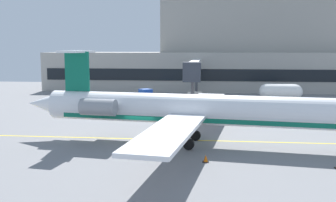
# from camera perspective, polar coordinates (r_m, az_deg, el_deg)

# --- Properties ---
(ground) EXTENTS (120.00, 120.00, 0.11)m
(ground) POSITION_cam_1_polar(r_m,az_deg,el_deg) (34.68, -3.99, -6.25)
(ground) COLOR slate
(terminal_building) EXTENTS (62.24, 14.88, 20.20)m
(terminal_building) POSITION_cam_1_polar(r_m,az_deg,el_deg) (81.24, 7.90, 7.27)
(terminal_building) COLOR #ADA89E
(terminal_building) RESTS_ON ground
(jet_bridge_west) EXTENTS (2.40, 20.67, 6.39)m
(jet_bridge_west) POSITION_cam_1_polar(r_m,az_deg,el_deg) (62.18, 3.85, 4.62)
(jet_bridge_west) COLOR silver
(jet_bridge_west) RESTS_ON ground
(regional_jet) EXTENTS (33.82, 28.31, 8.05)m
(regional_jet) POSITION_cam_1_polar(r_m,az_deg,el_deg) (33.49, 5.04, -1.32)
(regional_jet) COLOR white
(regional_jet) RESTS_ON ground
(baggage_tug) EXTENTS (3.67, 4.23, 1.87)m
(baggage_tug) POSITION_cam_1_polar(r_m,az_deg,el_deg) (58.81, 4.32, 0.40)
(baggage_tug) COLOR silver
(baggage_tug) RESTS_ON ground
(pushback_tractor) EXTENTS (3.92, 4.18, 2.29)m
(pushback_tractor) POSITION_cam_1_polar(r_m,az_deg,el_deg) (57.89, -2.91, 0.45)
(pushback_tractor) COLOR #1E4CB2
(pushback_tractor) RESTS_ON ground
(belt_loader) EXTENTS (3.35, 2.61, 1.87)m
(belt_loader) POSITION_cam_1_polar(r_m,az_deg,el_deg) (51.92, 20.31, -1.04)
(belt_loader) COLOR silver
(belt_loader) RESTS_ON ground
(fuel_tank) EXTENTS (6.65, 2.63, 2.75)m
(fuel_tank) POSITION_cam_1_polar(r_m,az_deg,el_deg) (64.02, 15.94, 1.30)
(fuel_tank) COLOR white
(fuel_tank) RESTS_ON ground
(safety_cone_bravo) EXTENTS (0.47, 0.47, 0.55)m
(safety_cone_bravo) POSITION_cam_1_polar(r_m,az_deg,el_deg) (29.25, 5.47, -8.30)
(safety_cone_bravo) COLOR orange
(safety_cone_bravo) RESTS_ON ground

